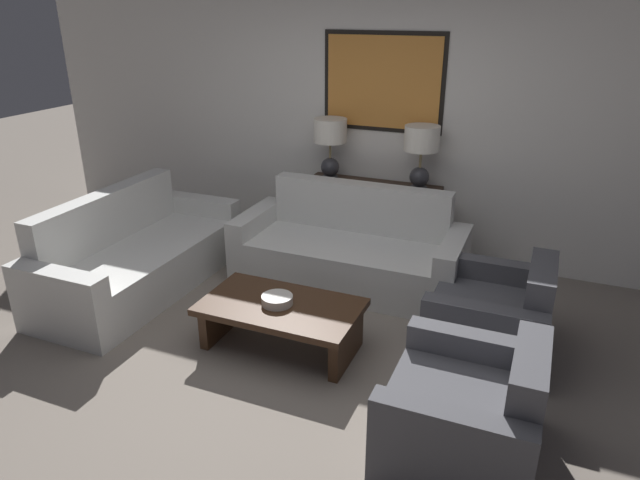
{
  "coord_description": "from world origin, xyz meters",
  "views": [
    {
      "loc": [
        1.59,
        -2.97,
        2.39
      ],
      "look_at": [
        -0.03,
        0.88,
        0.65
      ],
      "focal_mm": 32.0,
      "sensor_mm": 36.0,
      "label": 1
    }
  ],
  "objects": [
    {
      "name": "couch_by_back_wall",
      "position": [
        0.0,
        1.53,
        0.29
      ],
      "size": [
        2.05,
        0.86,
        0.86
      ],
      "color": "silver",
      "rests_on": "ground_plane"
    },
    {
      "name": "armchair_near_camera",
      "position": [
        1.35,
        -0.28,
        0.26
      ],
      "size": [
        0.82,
        0.91,
        0.74
      ],
      "color": "#4C4C51",
      "rests_on": "ground_plane"
    },
    {
      "name": "table_lamp_right",
      "position": [
        0.45,
        2.15,
        1.16
      ],
      "size": [
        0.32,
        0.32,
        0.6
      ],
      "color": "#333338",
      "rests_on": "console_table"
    },
    {
      "name": "ground_plane",
      "position": [
        0.0,
        0.0,
        0.0
      ],
      "size": [
        20.0,
        20.0,
        0.0
      ],
      "primitive_type": "plane",
      "color": "slate"
    },
    {
      "name": "back_wall",
      "position": [
        0.0,
        2.41,
        1.33
      ],
      "size": [
        7.83,
        0.12,
        2.65
      ],
      "color": "silver",
      "rests_on": "ground_plane"
    },
    {
      "name": "console_table",
      "position": [
        0.0,
        2.15,
        0.38
      ],
      "size": [
        1.31,
        0.35,
        0.76
      ],
      "color": "#332319",
      "rests_on": "ground_plane"
    },
    {
      "name": "decorative_bowl",
      "position": [
        -0.11,
        0.28,
        0.4
      ],
      "size": [
        0.23,
        0.23,
        0.07
      ],
      "color": "beige",
      "rests_on": "coffee_table"
    },
    {
      "name": "table_lamp_left",
      "position": [
        -0.45,
        2.15,
        1.16
      ],
      "size": [
        0.32,
        0.32,
        0.6
      ],
      "color": "#333338",
      "rests_on": "console_table"
    },
    {
      "name": "couch_by_side",
      "position": [
        -1.72,
        0.68,
        0.29
      ],
      "size": [
        0.86,
        2.05,
        0.86
      ],
      "color": "silver",
      "rests_on": "ground_plane"
    },
    {
      "name": "armchair_near_back_wall",
      "position": [
        1.35,
        0.85,
        0.26
      ],
      "size": [
        0.82,
        0.91,
        0.74
      ],
      "color": "#4C4C51",
      "rests_on": "ground_plane"
    },
    {
      "name": "coffee_table",
      "position": [
        -0.09,
        0.29,
        0.27
      ],
      "size": [
        1.16,
        0.67,
        0.36
      ],
      "color": "#3D2616",
      "rests_on": "ground_plane"
    }
  ]
}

